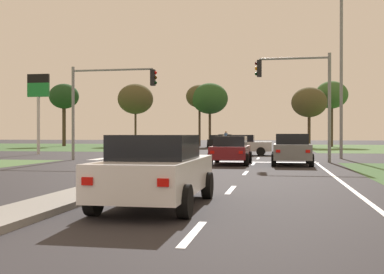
# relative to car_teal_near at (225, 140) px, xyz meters

# --- Properties ---
(ground_plane) EXTENTS (200.00, 200.00, 0.00)m
(ground_plane) POSITION_rel_car_teal_near_xyz_m (2.16, -28.91, -0.81)
(ground_plane) COLOR #282628
(grass_verge_far_left) EXTENTS (35.00, 35.00, 0.01)m
(grass_verge_far_left) POSITION_rel_car_teal_near_xyz_m (-23.34, -4.41, -0.81)
(grass_verge_far_left) COLOR #385B2D
(grass_verge_far_left) RESTS_ON ground
(median_island_near) EXTENTS (1.20, 22.00, 0.14)m
(median_island_near) POSITION_rel_car_teal_near_xyz_m (2.16, -47.91, -0.74)
(median_island_near) COLOR gray
(median_island_near) RESTS_ON ground
(median_island_far) EXTENTS (1.20, 36.00, 0.14)m
(median_island_far) POSITION_rel_car_teal_near_xyz_m (2.16, -3.91, -0.74)
(median_island_far) COLOR gray
(median_island_far) RESTS_ON ground
(lane_dash_near) EXTENTS (0.14, 2.00, 0.01)m
(lane_dash_near) POSITION_rel_car_teal_near_xyz_m (5.66, -55.63, -0.81)
(lane_dash_near) COLOR silver
(lane_dash_near) RESTS_ON ground
(lane_dash_second) EXTENTS (0.14, 2.00, 0.01)m
(lane_dash_second) POSITION_rel_car_teal_near_xyz_m (5.66, -49.63, -0.81)
(lane_dash_second) COLOR silver
(lane_dash_second) RESTS_ON ground
(lane_dash_third) EXTENTS (0.14, 2.00, 0.01)m
(lane_dash_third) POSITION_rel_car_teal_near_xyz_m (5.66, -43.63, -0.81)
(lane_dash_third) COLOR silver
(lane_dash_third) RESTS_ON ground
(lane_dash_fourth) EXTENTS (0.14, 2.00, 0.01)m
(lane_dash_fourth) POSITION_rel_car_teal_near_xyz_m (5.66, -37.63, -0.81)
(lane_dash_fourth) COLOR silver
(lane_dash_fourth) RESTS_ON ground
(lane_dash_fifth) EXTENTS (0.14, 2.00, 0.01)m
(lane_dash_fifth) POSITION_rel_car_teal_near_xyz_m (5.66, -31.63, -0.81)
(lane_dash_fifth) COLOR silver
(lane_dash_fifth) RESTS_ON ground
(edge_line_right) EXTENTS (0.14, 24.00, 0.01)m
(edge_line_right) POSITION_rel_car_teal_near_xyz_m (9.01, -46.91, -0.81)
(edge_line_right) COLOR silver
(edge_line_right) RESTS_ON ground
(stop_bar_near) EXTENTS (6.40, 0.50, 0.01)m
(stop_bar_near) POSITION_rel_car_teal_near_xyz_m (5.96, -35.91, -0.81)
(stop_bar_near) COLOR silver
(stop_bar_near) RESTS_ON ground
(crosswalk_bar_near) EXTENTS (0.70, 2.80, 0.01)m
(crosswalk_bar_near) POSITION_rel_car_teal_near_xyz_m (-4.24, -34.11, -0.81)
(crosswalk_bar_near) COLOR silver
(crosswalk_bar_near) RESTS_ON ground
(crosswalk_bar_second) EXTENTS (0.70, 2.80, 0.01)m
(crosswalk_bar_second) POSITION_rel_car_teal_near_xyz_m (-3.09, -34.11, -0.81)
(crosswalk_bar_second) COLOR silver
(crosswalk_bar_second) RESTS_ON ground
(crosswalk_bar_third) EXTENTS (0.70, 2.80, 0.01)m
(crosswalk_bar_third) POSITION_rel_car_teal_near_xyz_m (-1.94, -34.11, -0.81)
(crosswalk_bar_third) COLOR silver
(crosswalk_bar_third) RESTS_ON ground
(crosswalk_bar_fourth) EXTENTS (0.70, 2.80, 0.01)m
(crosswalk_bar_fourth) POSITION_rel_car_teal_near_xyz_m (-0.79, -34.11, -0.81)
(crosswalk_bar_fourth) COLOR silver
(crosswalk_bar_fourth) RESTS_ON ground
(crosswalk_bar_fifth) EXTENTS (0.70, 2.80, 0.01)m
(crosswalk_bar_fifth) POSITION_rel_car_teal_near_xyz_m (0.36, -34.11, -0.81)
(crosswalk_bar_fifth) COLOR silver
(crosswalk_bar_fifth) RESTS_ON ground
(crosswalk_bar_sixth) EXTENTS (0.70, 2.80, 0.01)m
(crosswalk_bar_sixth) POSITION_rel_car_teal_near_xyz_m (1.51, -34.11, -0.81)
(crosswalk_bar_sixth) COLOR silver
(crosswalk_bar_sixth) RESTS_ON ground
(crosswalk_bar_seventh) EXTENTS (0.70, 2.80, 0.01)m
(crosswalk_bar_seventh) POSITION_rel_car_teal_near_xyz_m (2.66, -34.11, -0.81)
(crosswalk_bar_seventh) COLOR silver
(crosswalk_bar_seventh) RESTS_ON ground
(car_teal_near) EXTENTS (2.08, 4.57, 1.59)m
(car_teal_near) POSITION_rel_car_teal_near_xyz_m (0.00, 0.00, 0.00)
(car_teal_near) COLOR #19565B
(car_teal_near) RESTS_ON ground
(car_black_second) EXTENTS (1.98, 4.30, 1.52)m
(car_black_second) POSITION_rel_car_teal_near_xyz_m (-0.25, -6.50, -0.04)
(car_black_second) COLOR black
(car_black_second) RESTS_ON ground
(car_white_third) EXTENTS (2.01, 4.47, 1.55)m
(car_white_third) POSITION_rel_car_teal_near_xyz_m (4.38, -52.96, -0.02)
(car_white_third) COLOR silver
(car_white_third) RESTS_ON ground
(car_grey_fourth) EXTENTS (2.03, 4.32, 1.60)m
(car_grey_fourth) POSITION_rel_car_teal_near_xyz_m (7.64, -37.95, 0.00)
(car_grey_fourth) COLOR slate
(car_grey_fourth) RESTS_ON ground
(car_silver_fifth) EXTENTS (4.33, 2.00, 1.54)m
(car_silver_fifth) POSITION_rel_car_teal_near_xyz_m (4.28, -26.81, -0.03)
(car_silver_fifth) COLOR #B7B7BC
(car_silver_fifth) RESTS_ON ground
(car_maroon_sixth) EXTENTS (2.03, 4.31, 1.48)m
(car_maroon_sixth) POSITION_rel_car_teal_near_xyz_m (4.50, -37.94, -0.05)
(car_maroon_sixth) COLOR maroon
(car_maroon_sixth) RESTS_ON ground
(traffic_signal_near_left) EXTENTS (5.40, 0.32, 5.72)m
(traffic_signal_near_left) POSITION_rel_car_teal_near_xyz_m (-3.48, -35.51, 3.17)
(traffic_signal_near_left) COLOR gray
(traffic_signal_near_left) RESTS_ON ground
(traffic_signal_near_right) EXTENTS (4.22, 0.32, 6.11)m
(traffic_signal_near_right) POSITION_rel_car_teal_near_xyz_m (8.33, -35.51, 3.34)
(traffic_signal_near_right) COLOR gray
(traffic_signal_near_right) RESTS_ON ground
(street_lamp_second) EXTENTS (1.66, 1.96, 10.54)m
(street_lamp_second) POSITION_rel_car_teal_near_xyz_m (11.07, -31.10, 5.03)
(street_lamp_second) COLOR gray
(street_lamp_second) RESTS_ON ground
(pedestrian_at_median) EXTENTS (0.34, 0.34, 1.77)m
(pedestrian_at_median) POSITION_rel_car_teal_near_xyz_m (1.96, -17.07, 0.41)
(pedestrian_at_median) COLOR #4C4C4C
(pedestrian_at_median) RESTS_ON median_island_far
(fuel_price_totem) EXTENTS (1.80, 0.24, 6.36)m
(fuel_price_totem) POSITION_rel_car_teal_near_xyz_m (-11.77, -27.98, 3.84)
(fuel_price_totem) COLOR silver
(fuel_price_totem) RESTS_ON ground
(treeline_near) EXTENTS (3.97, 3.97, 8.44)m
(treeline_near) POSITION_rel_car_teal_near_xyz_m (-21.60, -2.64, 5.85)
(treeline_near) COLOR #423323
(treeline_near) RESTS_ON ground
(treeline_second) EXTENTS (4.93, 4.93, 8.60)m
(treeline_second) POSITION_rel_car_teal_near_xyz_m (-12.59, 0.72, 5.68)
(treeline_second) COLOR #423323
(treeline_second) RESTS_ON ground
(treeline_third) EXTENTS (4.76, 4.76, 8.33)m
(treeline_third) POSITION_rel_car_teal_near_xyz_m (-1.94, -0.83, 5.47)
(treeline_third) COLOR #423323
(treeline_third) RESTS_ON ground
(treeline_fourth) EXTENTS (3.61, 3.61, 8.20)m
(treeline_fourth) POSITION_rel_car_teal_near_xyz_m (-3.40, -0.31, 5.80)
(treeline_fourth) COLOR #423323
(treeline_fourth) RESTS_ON ground
(treeline_fifth) EXTENTS (4.33, 4.33, 7.38)m
(treeline_fifth) POSITION_rel_car_teal_near_xyz_m (10.66, -2.83, 4.70)
(treeline_fifth) COLOR #423323
(treeline_fifth) RESTS_ON ground
(treeline_sixth) EXTENTS (4.12, 4.12, 8.39)m
(treeline_sixth) POSITION_rel_car_teal_near_xyz_m (13.61, 0.13, 5.77)
(treeline_sixth) COLOR #423323
(treeline_sixth) RESTS_ON ground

